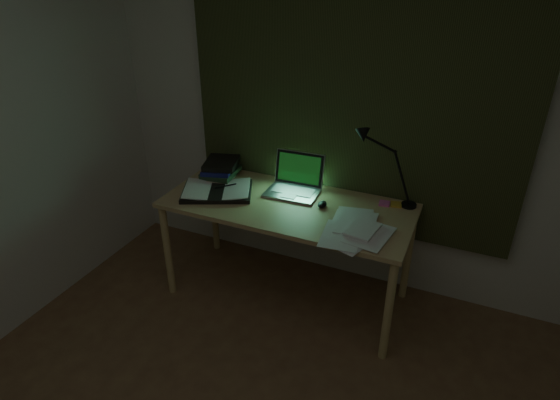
{
  "coord_description": "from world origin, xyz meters",
  "views": [
    {
      "loc": [
        0.77,
        -0.89,
        2.17
      ],
      "look_at": [
        -0.27,
        1.45,
        0.82
      ],
      "focal_mm": 30.0,
      "sensor_mm": 36.0,
      "label": 1
    }
  ],
  "objects_px": {
    "laptop": "(292,177)",
    "open_textbook": "(217,190)",
    "desk_lamp": "(414,169)",
    "loose_papers": "(355,227)",
    "desk": "(287,251)",
    "book_stack": "(220,169)"
  },
  "relations": [
    {
      "from": "book_stack",
      "to": "desk_lamp",
      "type": "distance_m",
      "value": 1.34
    },
    {
      "from": "book_stack",
      "to": "desk_lamp",
      "type": "height_order",
      "value": "desk_lamp"
    },
    {
      "from": "desk",
      "to": "desk_lamp",
      "type": "height_order",
      "value": "desk_lamp"
    },
    {
      "from": "open_textbook",
      "to": "desk_lamp",
      "type": "relative_size",
      "value": 0.88
    },
    {
      "from": "laptop",
      "to": "book_stack",
      "type": "distance_m",
      "value": 0.57
    },
    {
      "from": "book_stack",
      "to": "loose_papers",
      "type": "distance_m",
      "value": 1.11
    },
    {
      "from": "loose_papers",
      "to": "desk_lamp",
      "type": "xyz_separation_m",
      "value": [
        0.24,
        0.4,
        0.25
      ]
    },
    {
      "from": "laptop",
      "to": "desk_lamp",
      "type": "bearing_deg",
      "value": 8.64
    },
    {
      "from": "desk",
      "to": "desk_lamp",
      "type": "bearing_deg",
      "value": 21.25
    },
    {
      "from": "book_stack",
      "to": "loose_papers",
      "type": "bearing_deg",
      "value": -14.66
    },
    {
      "from": "open_textbook",
      "to": "loose_papers",
      "type": "height_order",
      "value": "open_textbook"
    },
    {
      "from": "open_textbook",
      "to": "loose_papers",
      "type": "relative_size",
      "value": 1.21
    },
    {
      "from": "loose_papers",
      "to": "laptop",
      "type": "bearing_deg",
      "value": 153.07
    },
    {
      "from": "loose_papers",
      "to": "desk",
      "type": "bearing_deg",
      "value": 166.01
    },
    {
      "from": "book_stack",
      "to": "desk_lamp",
      "type": "bearing_deg",
      "value": 5.24
    },
    {
      "from": "desk",
      "to": "open_textbook",
      "type": "bearing_deg",
      "value": -174.02
    },
    {
      "from": "desk",
      "to": "loose_papers",
      "type": "relative_size",
      "value": 4.27
    },
    {
      "from": "laptop",
      "to": "open_textbook",
      "type": "distance_m",
      "value": 0.52
    },
    {
      "from": "desk_lamp",
      "to": "open_textbook",
      "type": "bearing_deg",
      "value": -164.12
    },
    {
      "from": "desk",
      "to": "laptop",
      "type": "distance_m",
      "value": 0.51
    },
    {
      "from": "laptop",
      "to": "open_textbook",
      "type": "bearing_deg",
      "value": -160.19
    },
    {
      "from": "desk",
      "to": "desk_lamp",
      "type": "relative_size",
      "value": 3.1
    }
  ]
}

